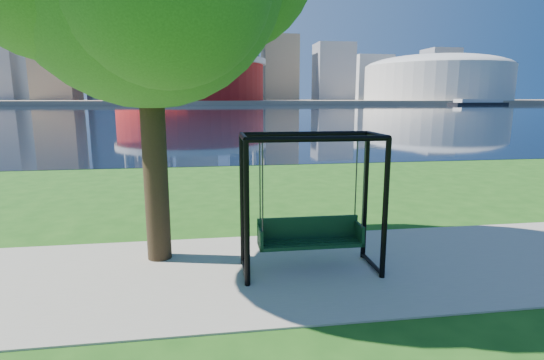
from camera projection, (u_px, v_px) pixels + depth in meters
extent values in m
plane|color=#1E5114|center=(273.00, 261.00, 8.31)|extent=(900.00, 900.00, 0.00)
cube|color=#9E937F|center=(277.00, 270.00, 7.82)|extent=(120.00, 4.00, 0.03)
cube|color=black|center=(212.00, 111.00, 107.34)|extent=(900.00, 180.00, 0.02)
cube|color=#937F60|center=(209.00, 101.00, 305.22)|extent=(900.00, 228.00, 2.00)
cylinder|color=maroon|center=(190.00, 80.00, 232.54)|extent=(80.00, 80.00, 22.00)
cylinder|color=silver|center=(190.00, 62.00, 230.74)|extent=(83.00, 83.00, 3.00)
cylinder|color=silver|center=(247.00, 73.00, 254.86)|extent=(2.00, 2.00, 32.00)
cylinder|color=silver|center=(133.00, 72.00, 245.22)|extent=(2.00, 2.00, 32.00)
cylinder|color=silver|center=(120.00, 68.00, 208.33)|extent=(2.00, 2.00, 32.00)
cylinder|color=silver|center=(253.00, 69.00, 217.97)|extent=(2.00, 2.00, 32.00)
cylinder|color=beige|center=(436.00, 83.00, 253.97)|extent=(84.00, 84.00, 20.00)
ellipsoid|color=beige|center=(437.00, 68.00, 252.26)|extent=(84.00, 84.00, 15.12)
cube|color=#998466|center=(52.00, 31.00, 276.22)|extent=(26.00, 26.00, 88.00)
cube|color=slate|center=(108.00, 33.00, 304.22)|extent=(30.00, 24.00, 95.00)
cube|color=gray|center=(149.00, 47.00, 291.37)|extent=(24.00, 24.00, 72.00)
cube|color=silver|center=(194.00, 47.00, 324.14)|extent=(32.00, 28.00, 80.00)
cube|color=slate|center=(242.00, 59.00, 307.08)|extent=(22.00, 22.00, 58.00)
cube|color=#998466|center=(280.00, 68.00, 326.98)|extent=(26.00, 26.00, 48.00)
cube|color=gray|center=(333.00, 72.00, 323.70)|extent=(28.00, 24.00, 42.00)
cube|color=silver|center=(371.00, 78.00, 354.40)|extent=(30.00, 26.00, 36.00)
cube|color=gray|center=(439.00, 75.00, 341.92)|extent=(24.00, 24.00, 40.00)
cube|color=#998466|center=(473.00, 81.00, 363.10)|extent=(26.00, 26.00, 32.00)
cylinder|color=black|center=(247.00, 216.00, 6.94)|extent=(0.10, 0.10, 2.49)
cylinder|color=black|center=(385.00, 211.00, 7.27)|extent=(0.10, 0.10, 2.49)
cylinder|color=black|center=(242.00, 202.00, 7.89)|extent=(0.10, 0.10, 2.49)
cylinder|color=black|center=(365.00, 198.00, 8.22)|extent=(0.10, 0.10, 2.49)
cylinder|color=black|center=(319.00, 139.00, 6.87)|extent=(2.38, 0.12, 0.10)
cylinder|color=black|center=(306.00, 134.00, 7.82)|extent=(2.38, 0.12, 0.10)
cylinder|color=black|center=(244.00, 137.00, 7.18)|extent=(0.11, 0.98, 0.10)
cylinder|color=black|center=(245.00, 271.00, 7.64)|extent=(0.09, 0.98, 0.08)
cylinder|color=black|center=(378.00, 136.00, 7.51)|extent=(0.11, 0.98, 0.10)
cylinder|color=black|center=(372.00, 264.00, 7.96)|extent=(0.09, 0.98, 0.08)
cube|color=black|center=(310.00, 243.00, 7.71)|extent=(1.90, 0.51, 0.07)
cube|color=black|center=(308.00, 227.00, 7.88)|extent=(1.90, 0.07, 0.41)
cube|color=black|center=(260.00, 238.00, 7.56)|extent=(0.06, 0.49, 0.37)
cube|color=black|center=(359.00, 233.00, 7.81)|extent=(0.06, 0.49, 0.37)
cylinder|color=#313136|center=(263.00, 188.00, 7.19)|extent=(0.03, 0.03, 1.57)
cylinder|color=#313136|center=(364.00, 185.00, 7.43)|extent=(0.03, 0.03, 1.57)
cylinder|color=#313136|center=(260.00, 183.00, 7.58)|extent=(0.03, 0.03, 1.57)
cylinder|color=#313136|center=(356.00, 180.00, 7.82)|extent=(0.03, 0.03, 1.57)
cylinder|color=black|center=(154.00, 143.00, 7.99)|extent=(0.46, 0.46, 4.63)
cube|color=black|center=(478.00, 104.00, 202.16)|extent=(29.26, 10.66, 1.14)
cube|color=silver|center=(478.00, 101.00, 201.89)|extent=(23.42, 8.63, 1.72)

